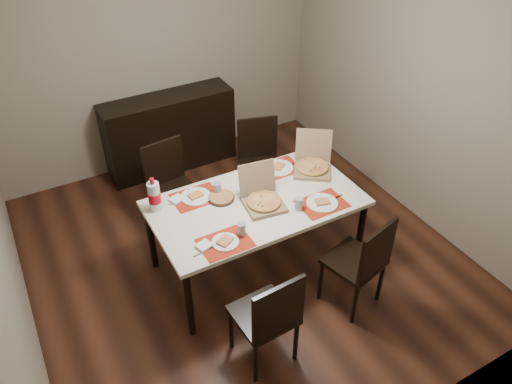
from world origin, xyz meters
The scene contains 18 objects.
ground centered at (0.00, 0.00, -0.01)m, with size 3.80×4.00×0.02m, color #422114.
room_walls centered at (0.00, 0.43, 1.73)m, with size 3.84×4.02×2.62m.
sideboard centered at (0.00, 1.78, 0.45)m, with size 1.50×0.40×0.90m, color black.
dining_table centered at (0.06, -0.18, 0.68)m, with size 1.80×1.00×0.75m.
chair_near_left centered at (-0.36, -1.13, 0.51)m, with size 0.44×0.44×0.93m.
chair_near_right centered at (0.58, -1.01, 0.51)m, with size 0.51×0.51×0.93m.
chair_far_left centered at (-0.39, 0.74, 0.51)m, with size 0.47×0.47×0.93m.
chair_far_right centered at (0.60, 0.71, 0.51)m, with size 0.52×0.52×0.93m.
setting_near_left centered at (-0.38, -0.51, 0.77)m, with size 0.48×0.30×0.11m.
setting_near_right centered at (0.48, -0.47, 0.77)m, with size 0.48×0.30×0.11m.
setting_far_left centered at (-0.34, 0.12, 0.77)m, with size 0.48×0.30×0.11m.
setting_far_right centered at (0.45, 0.13, 0.77)m, with size 0.48×0.30×0.11m.
napkin_loose centered at (0.06, -0.21, 0.76)m, with size 0.12×0.11×0.02m, color white.
pizza_box_center centered at (0.09, -0.23, 0.80)m, with size 0.37×0.40×0.33m.
pizza_box_right centered at (0.76, -0.01, 0.80)m, with size 0.49×0.50×0.34m.
faina_plate centered at (-0.19, 0.00, 0.76)m, with size 0.24×0.24×0.03m.
dip_bowl centered at (0.23, 0.06, 0.76)m, with size 0.11×0.11×0.03m, color white.
soda_bottle centered at (-0.73, 0.14, 0.88)m, with size 0.11×0.11×0.32m.
Camera 1 is at (-1.57, -3.12, 3.39)m, focal length 35.00 mm.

